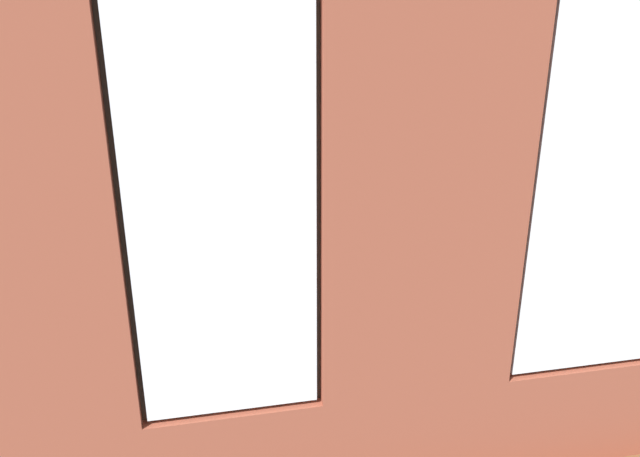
{
  "coord_description": "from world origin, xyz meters",
  "views": [
    {
      "loc": [
        1.17,
        5.3,
        2.87
      ],
      "look_at": [
        0.15,
        0.4,
        0.98
      ],
      "focal_mm": 35.0,
      "sensor_mm": 36.0,
      "label": 1
    }
  ],
  "objects_px": {
    "potted_plant_corner_near_left": "(496,162)",
    "potted_plant_between_couches": "(581,330)",
    "couch_left": "(552,253)",
    "potted_plant_near_tv": "(49,348)",
    "potted_plant_foreground_right": "(76,196)",
    "papasan_chair": "(251,213)",
    "potted_plant_by_left_couch": "(461,214)",
    "potted_plant_beside_window_right": "(137,385)",
    "couch_by_window": "(393,377)",
    "potted_plant_mid_room_small": "(384,229)",
    "coffee_table": "(274,273)",
    "media_console": "(10,325)",
    "cup_ceramic": "(254,261)",
    "remote_silver": "(274,267)",
    "remote_black": "(229,276)",
    "remote_gray": "(312,258)",
    "table_plant_small": "(287,261)"
  },
  "relations": [
    {
      "from": "media_console",
      "to": "remote_silver",
      "type": "bearing_deg",
      "value": -171.58
    },
    {
      "from": "coffee_table",
      "to": "remote_black",
      "type": "bearing_deg",
      "value": 15.25
    },
    {
      "from": "media_console",
      "to": "potted_plant_beside_window_right",
      "type": "xyz_separation_m",
      "value": [
        -1.15,
        1.56,
        0.3
      ]
    },
    {
      "from": "coffee_table",
      "to": "media_console",
      "type": "bearing_deg",
      "value": 8.42
    },
    {
      "from": "couch_by_window",
      "to": "cup_ceramic",
      "type": "bearing_deg",
      "value": -67.59
    },
    {
      "from": "potted_plant_by_left_couch",
      "to": "potted_plant_corner_near_left",
      "type": "bearing_deg",
      "value": -151.18
    },
    {
      "from": "table_plant_small",
      "to": "potted_plant_between_couches",
      "type": "height_order",
      "value": "potted_plant_between_couches"
    },
    {
      "from": "table_plant_small",
      "to": "remote_gray",
      "type": "distance_m",
      "value": 0.4
    },
    {
      "from": "coffee_table",
      "to": "remote_gray",
      "type": "distance_m",
      "value": 0.42
    },
    {
      "from": "potted_plant_foreground_right",
      "to": "potted_plant_mid_room_small",
      "type": "bearing_deg",
      "value": 164.83
    },
    {
      "from": "coffee_table",
      "to": "papasan_chair",
      "type": "bearing_deg",
      "value": -87.87
    },
    {
      "from": "potted_plant_near_tv",
      "to": "potted_plant_mid_room_small",
      "type": "xyz_separation_m",
      "value": [
        -3.05,
        -2.15,
        -0.17
      ]
    },
    {
      "from": "couch_by_window",
      "to": "potted_plant_between_couches",
      "type": "distance_m",
      "value": 1.5
    },
    {
      "from": "potted_plant_by_left_couch",
      "to": "potted_plant_between_couches",
      "type": "distance_m",
      "value": 3.17
    },
    {
      "from": "couch_by_window",
      "to": "potted_plant_corner_near_left",
      "type": "relative_size",
      "value": 1.58
    },
    {
      "from": "couch_left",
      "to": "potted_plant_by_left_couch",
      "type": "height_order",
      "value": "couch_left"
    },
    {
      "from": "cup_ceramic",
      "to": "papasan_chair",
      "type": "distance_m",
      "value": 1.49
    },
    {
      "from": "media_console",
      "to": "papasan_chair",
      "type": "relative_size",
      "value": 1.08
    },
    {
      "from": "potted_plant_between_couches",
      "to": "couch_left",
      "type": "bearing_deg",
      "value": -115.54
    },
    {
      "from": "coffee_table",
      "to": "cup_ceramic",
      "type": "distance_m",
      "value": 0.23
    },
    {
      "from": "potted_plant_beside_window_right",
      "to": "potted_plant_between_couches",
      "type": "bearing_deg",
      "value": -177.26
    },
    {
      "from": "potted_plant_beside_window_right",
      "to": "cup_ceramic",
      "type": "bearing_deg",
      "value": -115.33
    },
    {
      "from": "potted_plant_foreground_right",
      "to": "potted_plant_by_left_couch",
      "type": "height_order",
      "value": "potted_plant_foreground_right"
    },
    {
      "from": "potted_plant_foreground_right",
      "to": "papasan_chair",
      "type": "bearing_deg",
      "value": 177.68
    },
    {
      "from": "remote_gray",
      "to": "potted_plant_near_tv",
      "type": "xyz_separation_m",
      "value": [
        2.12,
        1.52,
        0.17
      ]
    },
    {
      "from": "remote_silver",
      "to": "potted_plant_near_tv",
      "type": "height_order",
      "value": "potted_plant_near_tv"
    },
    {
      "from": "potted_plant_beside_window_right",
      "to": "potted_plant_between_couches",
      "type": "height_order",
      "value": "potted_plant_beside_window_right"
    },
    {
      "from": "couch_left",
      "to": "potted_plant_near_tv",
      "type": "bearing_deg",
      "value": -76.55
    },
    {
      "from": "table_plant_small",
      "to": "remote_black",
      "type": "bearing_deg",
      "value": 0.0
    },
    {
      "from": "potted_plant_mid_room_small",
      "to": "coffee_table",
      "type": "bearing_deg",
      "value": 30.09
    },
    {
      "from": "remote_gray",
      "to": "papasan_chair",
      "type": "height_order",
      "value": "papasan_chair"
    },
    {
      "from": "remote_silver",
      "to": "media_console",
      "type": "bearing_deg",
      "value": -169.55
    },
    {
      "from": "couch_left",
      "to": "couch_by_window",
      "type": "bearing_deg",
      "value": -55.46
    },
    {
      "from": "papasan_chair",
      "to": "potted_plant_foreground_right",
      "type": "height_order",
      "value": "potted_plant_foreground_right"
    },
    {
      "from": "remote_black",
      "to": "potted_plant_near_tv",
      "type": "bearing_deg",
      "value": 158.23
    },
    {
      "from": "potted_plant_mid_room_small",
      "to": "potted_plant_beside_window_right",
      "type": "xyz_separation_m",
      "value": [
        2.45,
        2.66,
        0.13
      ]
    },
    {
      "from": "coffee_table",
      "to": "potted_plant_near_tv",
      "type": "bearing_deg",
      "value": 38.69
    },
    {
      "from": "remote_gray",
      "to": "potted_plant_by_left_couch",
      "type": "distance_m",
      "value": 2.47
    },
    {
      "from": "remote_silver",
      "to": "potted_plant_mid_room_small",
      "type": "bearing_deg",
      "value": 32.11
    },
    {
      "from": "coffee_table",
      "to": "potted_plant_beside_window_right",
      "type": "xyz_separation_m",
      "value": [
        1.12,
        1.89,
        0.19
      ]
    },
    {
      "from": "couch_left",
      "to": "potted_plant_corner_near_left",
      "type": "relative_size",
      "value": 1.47
    },
    {
      "from": "potted_plant_near_tv",
      "to": "papasan_chair",
      "type": "bearing_deg",
      "value": -119.34
    },
    {
      "from": "cup_ceramic",
      "to": "potted_plant_by_left_couch",
      "type": "bearing_deg",
      "value": -154.31
    },
    {
      "from": "potted_plant_mid_room_small",
      "to": "potted_plant_between_couches",
      "type": "xyz_separation_m",
      "value": [
        -0.76,
        2.51,
        0.06
      ]
    },
    {
      "from": "media_console",
      "to": "remote_gray",
      "type": "bearing_deg",
      "value": -169.93
    },
    {
      "from": "papasan_chair",
      "to": "potted_plant_near_tv",
      "type": "height_order",
      "value": "potted_plant_near_tv"
    },
    {
      "from": "potted_plant_between_couches",
      "to": "potted_plant_beside_window_right",
      "type": "bearing_deg",
      "value": 2.74
    },
    {
      "from": "potted_plant_corner_near_left",
      "to": "potted_plant_between_couches",
      "type": "relative_size",
      "value": 1.67
    },
    {
      "from": "media_console",
      "to": "potted_plant_foreground_right",
      "type": "xyz_separation_m",
      "value": [
        -0.29,
        -2.0,
        0.48
      ]
    },
    {
      "from": "remote_silver",
      "to": "potted_plant_by_left_couch",
      "type": "height_order",
      "value": "potted_plant_by_left_couch"
    }
  ]
}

